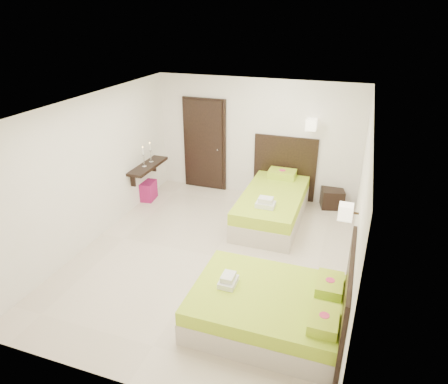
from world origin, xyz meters
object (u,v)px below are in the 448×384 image
(bed_single, at_px, (273,203))
(ottoman, at_px, (145,190))
(nightstand, at_px, (332,198))
(bed_double, at_px, (273,308))

(bed_single, height_order, ottoman, bed_single)
(bed_single, distance_m, nightstand, 1.42)
(bed_single, bearing_deg, bed_double, -77.33)
(bed_double, bearing_deg, bed_single, 102.67)
(bed_single, height_order, nightstand, bed_single)
(bed_double, relative_size, nightstand, 4.34)
(bed_single, relative_size, bed_double, 1.15)
(bed_single, distance_m, ottoman, 2.89)
(bed_double, bearing_deg, nightstand, 83.95)
(nightstand, distance_m, ottoman, 4.09)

